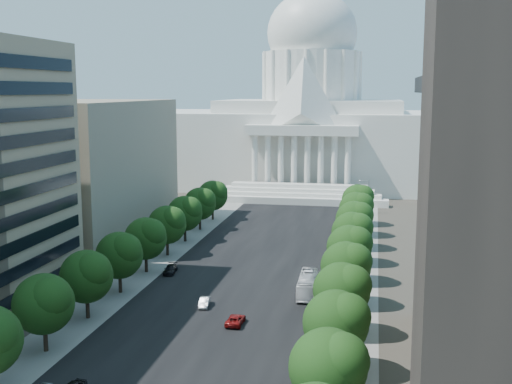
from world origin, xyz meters
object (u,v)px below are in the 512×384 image
Objects in this scene: car_silver at (204,302)px; car_red at (235,320)px; city_bus at (307,284)px; car_dark_b at (170,269)px.

car_silver reaches higher than car_red.
city_bus is (8.43, 15.37, 0.92)m from car_red.
car_dark_b is at bearing 115.88° from car_silver.
car_silver is at bearing -62.72° from car_dark_b.
city_bus is at bearing 23.58° from car_silver.
city_bus is (25.30, -7.26, 0.88)m from car_dark_b.
city_bus reaches higher than car_dark_b.
car_silver is 9.02m from car_red.
car_silver is 0.36× the size of city_bus.
car_red is 0.98× the size of car_dark_b.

